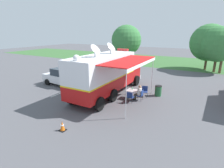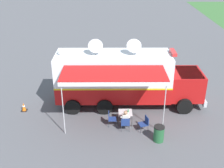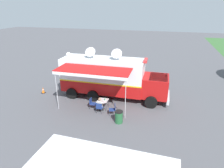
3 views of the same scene
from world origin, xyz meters
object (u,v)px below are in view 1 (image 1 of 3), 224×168
(command_truck, at_px, (108,72))
(seated_responder, at_px, (139,92))
(trash_bin, at_px, (158,91))
(water_bottle, at_px, (132,88))
(folding_chair_at_table, at_px, (141,94))
(folding_table, at_px, (132,91))
(folding_chair_spare_by_truck, at_px, (145,90))
(folding_chair_beside_table, at_px, (130,96))
(car_behind_truck, at_px, (63,77))
(traffic_cone, at_px, (62,126))

(command_truck, relative_size, seated_responder, 7.61)
(command_truck, height_order, trash_bin, command_truck)
(seated_responder, bearing_deg, trash_bin, 57.86)
(water_bottle, xyz_separation_m, folding_chair_at_table, (0.83, -0.20, -0.32))
(trash_bin, bearing_deg, folding_table, -134.77)
(folding_table, relative_size, folding_chair_spare_by_truck, 0.93)
(command_truck, relative_size, folding_chair_beside_table, 10.93)
(folding_chair_beside_table, height_order, car_behind_truck, car_behind_truck)
(folding_chair_spare_by_truck, xyz_separation_m, car_behind_truck, (-8.40, -1.06, 0.37))
(folding_chair_beside_table, xyz_separation_m, seated_responder, (0.36, 0.82, 0.14))
(folding_table, bearing_deg, car_behind_truck, 179.86)
(water_bottle, height_order, folding_chair_at_table, water_bottle)
(command_truck, xyz_separation_m, traffic_cone, (0.90, -6.46, -1.67))
(folding_table, distance_m, seated_responder, 0.61)
(command_truck, distance_m, folding_chair_beside_table, 3.03)
(folding_chair_spare_by_truck, relative_size, trash_bin, 0.96)
(folding_chair_beside_table, bearing_deg, folding_chair_at_table, 56.08)
(folding_table, height_order, traffic_cone, folding_table)
(folding_chair_at_table, bearing_deg, water_bottle, 166.71)
(folding_table, distance_m, traffic_cone, 6.59)
(folding_chair_beside_table, distance_m, car_behind_truck, 7.97)
(folding_chair_at_table, bearing_deg, command_truck, 178.94)
(trash_bin, bearing_deg, seated_responder, -122.14)
(water_bottle, xyz_separation_m, car_behind_truck, (-7.64, -0.15, 0.05))
(command_truck, bearing_deg, seated_responder, -1.17)
(seated_responder, bearing_deg, car_behind_truck, 179.66)
(folding_chair_spare_by_truck, distance_m, car_behind_truck, 8.48)
(folding_table, xyz_separation_m, folding_chair_spare_by_truck, (0.74, 1.08, -0.16))
(folding_chair_at_table, distance_m, traffic_cone, 6.76)
(car_behind_truck, bearing_deg, seated_responder, -0.34)
(folding_table, distance_m, folding_chair_spare_by_truck, 1.32)
(folding_chair_at_table, relative_size, folding_chair_beside_table, 1.00)
(folding_chair_beside_table, relative_size, trash_bin, 0.96)
(folding_table, height_order, folding_chair_spare_by_truck, folding_chair_spare_by_truck)
(folding_chair_at_table, distance_m, folding_chair_spare_by_truck, 1.11)
(folding_chair_at_table, bearing_deg, seated_responder, -179.45)
(folding_chair_at_table, height_order, traffic_cone, folding_chair_at_table)
(folding_table, bearing_deg, trash_bin, 45.23)
(command_truck, xyz_separation_m, water_bottle, (2.25, 0.14, -1.11))
(water_bottle, bearing_deg, trash_bin, 41.91)
(folding_chair_at_table, distance_m, seated_responder, 0.23)
(folding_chair_spare_by_truck, bearing_deg, folding_chair_at_table, -86.94)
(folding_chair_beside_table, height_order, folding_chair_spare_by_truck, same)
(seated_responder, bearing_deg, folding_chair_at_table, 0.55)
(command_truck, distance_m, folding_chair_spare_by_truck, 3.50)
(folding_chair_at_table, relative_size, trash_bin, 0.96)
(water_bottle, relative_size, car_behind_truck, 0.05)
(water_bottle, height_order, folding_chair_spare_by_truck, water_bottle)
(folding_chair_spare_by_truck, distance_m, traffic_cone, 7.80)
(seated_responder, bearing_deg, folding_chair_beside_table, -113.92)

